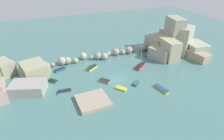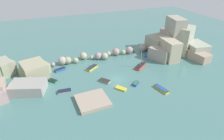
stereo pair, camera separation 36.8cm
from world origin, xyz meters
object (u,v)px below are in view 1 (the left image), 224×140
at_px(moored_boat_3, 92,68).
at_px(moored_boat_4, 53,81).
at_px(moored_boat_0, 140,66).
at_px(moored_boat_9, 60,70).
at_px(moored_boat_7, 161,89).
at_px(moored_boat_2, 97,97).
at_px(moored_boat_10, 65,91).
at_px(moored_boat_8, 105,81).
at_px(channel_buoy, 90,66).
at_px(moored_boat_1, 136,83).
at_px(stone_dock, 93,101).
at_px(moored_boat_5, 121,88).
at_px(moored_boat_6, 149,55).

distance_m(moored_boat_3, moored_boat_4, 12.42).
height_order(moored_boat_0, moored_boat_9, moored_boat_0).
bearing_deg(moored_boat_7, moored_boat_2, 68.20).
bearing_deg(moored_boat_10, moored_boat_2, -33.24).
xyz_separation_m(moored_boat_3, moored_boat_8, (1.11, -8.53, -0.03)).
relative_size(moored_boat_8, moored_boat_10, 0.96).
xyz_separation_m(moored_boat_2, moored_boat_10, (-6.69, 5.21, 0.06)).
relative_size(moored_boat_2, moored_boat_8, 0.98).
distance_m(channel_buoy, moored_boat_1, 16.69).
xyz_separation_m(channel_buoy, moored_boat_8, (1.11, -10.08, 0.04)).
height_order(moored_boat_9, moored_boat_10, moored_boat_9).
bearing_deg(moored_boat_9, moored_boat_0, 144.97).
height_order(moored_boat_3, moored_boat_4, moored_boat_3).
bearing_deg(stone_dock, moored_boat_10, 130.07).
relative_size(moored_boat_4, moored_boat_10, 0.80).
xyz_separation_m(moored_boat_5, moored_boat_10, (-13.71, 4.05, 0.06)).
distance_m(moored_boat_7, moored_boat_8, 15.10).
relative_size(stone_dock, moored_boat_6, 2.17).
xyz_separation_m(moored_boat_1, moored_boat_7, (4.85, -4.65, 0.00)).
height_order(channel_buoy, moored_boat_8, moored_boat_8).
distance_m(stone_dock, moored_boat_1, 13.23).
relative_size(stone_dock, moored_boat_10, 2.08).
xyz_separation_m(channel_buoy, moored_boat_9, (-9.24, 0.77, 0.10)).
bearing_deg(moored_boat_5, moored_boat_1, 58.30).
bearing_deg(moored_boat_0, stone_dock, -5.11).
relative_size(moored_boat_3, moored_boat_4, 1.54).
height_order(moored_boat_3, moored_boat_6, moored_boat_3).
height_order(stone_dock, moored_boat_5, stone_dock).
bearing_deg(moored_boat_5, moored_boat_4, -161.49).
distance_m(stone_dock, moored_boat_2, 1.78).
xyz_separation_m(moored_boat_1, moored_boat_8, (-7.28, 4.35, -0.03)).
relative_size(moored_boat_0, moored_boat_9, 1.64).
relative_size(stone_dock, moored_boat_5, 2.35).
height_order(moored_boat_2, moored_boat_7, moored_boat_7).
xyz_separation_m(channel_buoy, moored_boat_0, (14.23, -6.39, 0.20)).
bearing_deg(stone_dock, moored_boat_1, 12.77).
distance_m(stone_dock, moored_boat_9, 18.73).
height_order(stone_dock, moored_boat_6, stone_dock).
distance_m(moored_boat_4, moored_boat_9, 6.10).
xyz_separation_m(moored_boat_1, moored_boat_9, (-17.64, 15.20, 0.03)).
height_order(moored_boat_3, moored_boat_7, moored_boat_3).
bearing_deg(moored_boat_4, moored_boat_8, 28.14).
xyz_separation_m(moored_boat_2, moored_boat_4, (-8.78, 11.47, 0.03)).
bearing_deg(moored_boat_1, moored_boat_0, -166.06).
bearing_deg(moored_boat_7, moored_boat_1, 34.55).
xyz_separation_m(moored_boat_2, moored_boat_9, (-6.01, 16.90, 0.13)).
relative_size(moored_boat_0, moored_boat_8, 1.76).
bearing_deg(moored_boat_2, moored_boat_4, -85.25).
bearing_deg(moored_boat_2, moored_boat_1, 155.66).
height_order(moored_boat_5, moored_boat_8, moored_boat_8).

